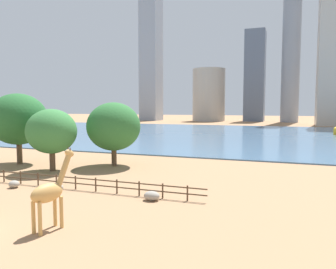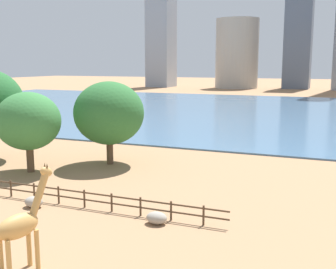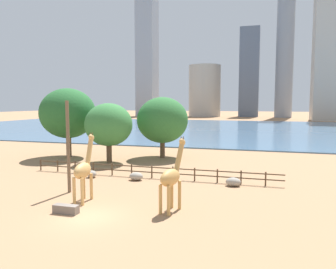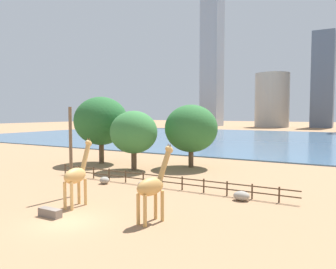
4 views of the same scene
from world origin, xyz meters
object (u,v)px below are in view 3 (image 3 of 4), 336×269
giraffe_companion (84,170)px  boulder_by_pole (233,182)px  boulder_small (92,174)px  boulder_near_fence (136,176)px  tree_left_large (68,113)px  utility_pole (68,147)px  tree_center_broad (109,125)px  tree_right_tall (162,120)px  giraffe_tall (172,177)px  feeding_trough (66,209)px

giraffe_companion → boulder_by_pole: bearing=-58.6°
boulder_by_pole → boulder_small: size_ratio=1.37×
boulder_near_fence → tree_left_large: (-14.37, 10.34, 5.74)m
utility_pole → tree_left_large: (-10.54, 16.01, 2.23)m
utility_pole → boulder_near_fence: bearing=56.0°
tree_center_broad → tree_right_tall: (5.36, 5.62, 0.38)m
giraffe_companion → tree_right_tall: 21.32m
giraffe_tall → feeding_trough: bearing=123.8°
giraffe_companion → feeding_trough: size_ratio=2.94×
giraffe_tall → giraffe_companion: giraffe_companion is taller
utility_pole → boulder_by_pole: 14.97m
boulder_small → tree_right_tall: (3.27, 13.76, 4.86)m
tree_left_large → boulder_small: bearing=-47.8°
boulder_near_fence → boulder_by_pole: 9.40m
boulder_near_fence → boulder_small: 4.82m
giraffe_tall → boulder_by_pole: (3.54, 8.23, -2.05)m
boulder_small → utility_pole: bearing=-79.8°
giraffe_companion → boulder_by_pole: (10.65, 7.99, -2.07)m
utility_pole → tree_right_tall: bearing=83.2°
tree_right_tall → feeding_trough: bearing=-88.7°
tree_right_tall → boulder_small: bearing=-103.4°
tree_center_broad → boulder_small: bearing=-75.6°
boulder_near_fence → boulder_by_pole: size_ratio=1.01×
utility_pole → feeding_trough: utility_pole is taller
giraffe_tall → feeding_trough: 7.63m
boulder_near_fence → tree_center_broad: (-6.90, 7.93, 4.44)m
giraffe_tall → giraffe_companion: 7.12m
giraffe_companion → tree_right_tall: bearing=-4.7°
tree_left_large → feeding_trough: bearing=-57.2°
giraffe_tall → boulder_near_fence: size_ratio=3.76×
giraffe_tall → boulder_small: (-10.67, 7.62, -2.08)m
giraffe_companion → utility_pole: (-2.57, 1.91, 1.43)m
utility_pole → boulder_small: 6.59m
giraffe_companion → giraffe_tall: bearing=-97.4°
giraffe_tall → utility_pole: bearing=90.4°
giraffe_companion → boulder_small: 8.46m
giraffe_tall → giraffe_companion: bearing=101.0°
utility_pole → tree_center_broad: (-3.08, 13.61, 0.94)m
giraffe_companion → tree_left_large: tree_left_large is taller
tree_center_broad → boulder_by_pole: bearing=-24.8°
boulder_by_pole → feeding_trough: size_ratio=0.76×
boulder_small → tree_left_large: (-9.55, 10.54, 5.77)m
giraffe_companion → boulder_small: bearing=20.3°
giraffe_companion → tree_center_broad: 16.68m
giraffe_tall → feeding_trough: size_ratio=2.89×
giraffe_tall → boulder_by_pole: giraffe_tall is taller
boulder_near_fence → boulder_small: bearing=-177.6°
giraffe_companion → utility_pole: utility_pole is taller
boulder_near_fence → boulder_by_pole: (9.39, 0.41, 0.00)m
tree_right_tall → tree_left_large: bearing=-165.9°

